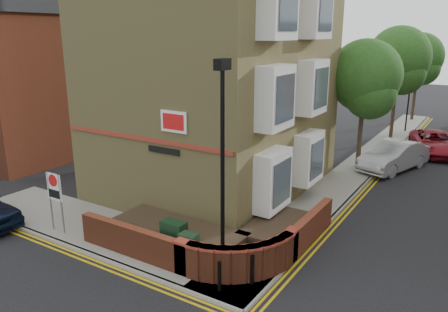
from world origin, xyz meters
TOP-DOWN VIEW (x-y plane):
  - ground at (0.00, 0.00)m, footprint 120.00×120.00m
  - pavement_corner at (-3.50, 1.50)m, footprint 13.00×3.00m
  - pavement_main at (2.00, 16.00)m, footprint 2.00×32.00m
  - kerb_side at (-3.50, 0.00)m, footprint 13.00×0.15m
  - kerb_main_near at (3.00, 16.00)m, footprint 0.15×32.00m
  - yellow_lines_side at (-3.50, -0.25)m, footprint 13.00×0.28m
  - yellow_lines_main at (3.25, 16.00)m, footprint 0.28×32.00m
  - corner_building at (-2.84, 8.00)m, footprint 8.95×10.40m
  - garden_wall at (0.00, 2.50)m, footprint 6.80×6.00m
  - lamppost at (1.60, 1.20)m, footprint 0.25×0.50m
  - utility_cabinet_large at (-0.30, 1.30)m, footprint 0.80×0.45m
  - utility_cabinet_small at (0.50, 1.00)m, footprint 0.55×0.40m
  - bollard_near at (2.00, 0.40)m, footprint 0.11×0.11m
  - bollard_far at (2.60, 1.20)m, footprint 0.11×0.11m
  - zone_sign at (-5.00, 0.50)m, footprint 0.72×0.07m
  - side_building at (-15.00, 8.00)m, footprint 6.40×10.40m
  - tree_near at (2.00, 14.05)m, footprint 3.64×3.65m
  - tree_mid at (2.00, 22.05)m, footprint 4.03×4.03m
  - tree_far at (2.00, 30.05)m, footprint 3.81×3.81m
  - traffic_light_assembly at (2.40, 25.00)m, footprint 0.20×0.16m
  - silver_car_near at (3.60, 15.00)m, footprint 3.03×4.95m
  - red_car_main at (5.00, 19.76)m, footprint 3.76×5.40m

SIDE VIEW (x-z plane):
  - ground at x=0.00m, z-range 0.00..0.00m
  - garden_wall at x=0.00m, z-range -0.60..0.60m
  - yellow_lines_side at x=-3.50m, z-range 0.00..0.01m
  - yellow_lines_main at x=3.25m, z-range 0.00..0.01m
  - pavement_corner at x=-3.50m, z-range 0.00..0.12m
  - pavement_main at x=2.00m, z-range 0.00..0.12m
  - kerb_side at x=-3.50m, z-range 0.00..0.12m
  - kerb_main_near at x=3.00m, z-range 0.00..0.12m
  - bollard_near at x=2.00m, z-range 0.12..1.02m
  - bollard_far at x=2.60m, z-range 0.12..1.02m
  - utility_cabinet_small at x=0.50m, z-range 0.12..1.22m
  - red_car_main at x=5.00m, z-range 0.00..1.37m
  - utility_cabinet_large at x=-0.30m, z-range 0.12..1.32m
  - silver_car_near at x=3.60m, z-range 0.00..1.54m
  - zone_sign at x=-5.00m, z-range 0.54..2.74m
  - traffic_light_assembly at x=2.40m, z-range 0.68..4.88m
  - lamppost at x=1.60m, z-range 0.19..6.49m
  - side_building at x=-15.00m, z-range 0.05..9.05m
  - tree_near at x=2.00m, z-range 1.35..8.05m
  - tree_far at x=2.00m, z-range 1.41..8.42m
  - tree_mid at x=2.00m, z-range 1.49..8.91m
  - corner_building at x=-2.84m, z-range -0.57..13.03m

